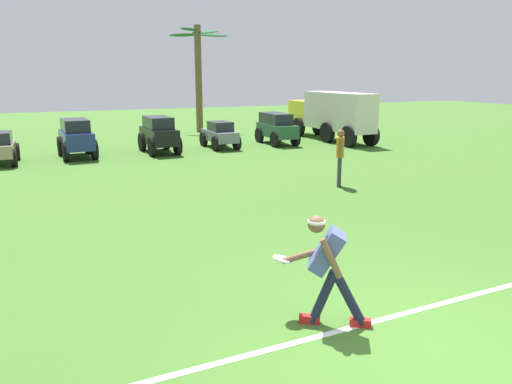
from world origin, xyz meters
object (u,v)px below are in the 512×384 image
object	(u,v)px
frisbee_thrower	(327,264)
parked_car_slot_d	(220,134)
parked_car_slot_a	(0,148)
parked_car_slot_b	(76,137)
frisbee_in_flight	(282,259)
teammate_near_sideline	(340,152)
parked_car_slot_e	(276,127)
box_truck	(332,114)
parked_car_slot_c	(159,134)
palm_tree_left_of_centre	(198,71)

from	to	relation	value
frisbee_thrower	parked_car_slot_d	bearing A→B (deg)	74.90
parked_car_slot_a	parked_car_slot_b	bearing A→B (deg)	9.44
frisbee_in_flight	teammate_near_sideline	world-z (taller)	teammate_near_sideline
frisbee_in_flight	parked_car_slot_e	bearing A→B (deg)	63.93
box_truck	teammate_near_sideline	bearing A→B (deg)	-121.07
box_truck	frisbee_in_flight	bearing A→B (deg)	-124.42
parked_car_slot_b	parked_car_slot_c	distance (m)	3.03
parked_car_slot_a	frisbee_in_flight	bearing A→B (deg)	-74.40
parked_car_slot_a	box_truck	xyz separation A→B (m)	(13.65, 0.71, 0.67)
frisbee_thrower	teammate_near_sideline	xyz separation A→B (m)	(4.44, 6.48, 0.15)
parked_car_slot_d	frisbee_thrower	bearing A→B (deg)	-105.10
palm_tree_left_of_centre	parked_car_slot_b	bearing A→B (deg)	-137.60
frisbee_in_flight	teammate_near_sideline	distance (m)	7.70
frisbee_thrower	parked_car_slot_e	size ratio (longest dim) A/B	0.57
frisbee_thrower	parked_car_slot_a	bearing A→B (deg)	106.48
parked_car_slot_e	palm_tree_left_of_centre	world-z (taller)	palm_tree_left_of_centre
frisbee_in_flight	parked_car_slot_e	size ratio (longest dim) A/B	0.12
parked_car_slot_a	box_truck	world-z (taller)	box_truck
parked_car_slot_c	box_truck	xyz separation A→B (m)	(8.12, 0.44, 0.49)
parked_car_slot_d	parked_car_slot_e	size ratio (longest dim) A/B	0.91
parked_car_slot_e	parked_car_slot_c	bearing A→B (deg)	-175.93
parked_car_slot_a	parked_car_slot_b	size ratio (longest dim) A/B	0.93
parked_car_slot_b	parked_car_slot_d	distance (m)	5.63
frisbee_in_flight	palm_tree_left_of_centre	bearing A→B (deg)	75.08
parked_car_slot_b	parked_car_slot_d	world-z (taller)	parked_car_slot_b
parked_car_slot_b	box_truck	bearing A→B (deg)	1.49
frisbee_thrower	parked_car_slot_b	xyz separation A→B (m)	(-1.68, 14.54, -0.04)
parked_car_slot_a	box_truck	bearing A→B (deg)	2.96
frisbee_thrower	parked_car_slot_e	xyz separation A→B (m)	(6.63, 14.77, -0.06)
frisbee_in_flight	palm_tree_left_of_centre	distance (m)	21.02
parked_car_slot_e	box_truck	xyz separation A→B (m)	(2.85, 0.06, 0.51)
parked_car_slot_a	parked_car_slot_c	size ratio (longest dim) A/B	0.94
parked_car_slot_c	parked_car_slot_b	bearing A→B (deg)	177.15
teammate_near_sideline	parked_car_slot_c	distance (m)	8.50
parked_car_slot_d	box_truck	bearing A→B (deg)	2.00
frisbee_thrower	parked_car_slot_a	size ratio (longest dim) A/B	0.62
frisbee_thrower	teammate_near_sideline	world-z (taller)	teammate_near_sideline
frisbee_thrower	frisbee_in_flight	bearing A→B (deg)	127.86
frisbee_in_flight	teammate_near_sideline	xyz separation A→B (m)	(4.81, 6.01, 0.20)
frisbee_in_flight	teammate_near_sideline	bearing A→B (deg)	51.34
frisbee_thrower	parked_car_slot_b	bearing A→B (deg)	96.58
frisbee_thrower	parked_car_slot_b	world-z (taller)	parked_car_slot_b
frisbee_thrower	parked_car_slot_d	world-z (taller)	frisbee_thrower
frisbee_thrower	box_truck	xyz separation A→B (m)	(9.47, 14.83, 0.45)
parked_car_slot_d	palm_tree_left_of_centre	bearing A→B (deg)	80.00
parked_car_slot_d	box_truck	xyz separation A→B (m)	(5.52, 0.19, 0.67)
palm_tree_left_of_centre	parked_car_slot_d	bearing A→B (deg)	-100.00
frisbee_in_flight	parked_car_slot_e	world-z (taller)	parked_car_slot_e
frisbee_thrower	palm_tree_left_of_centre	xyz separation A→B (m)	(5.01, 20.65, 2.37)
parked_car_slot_d	box_truck	world-z (taller)	box_truck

